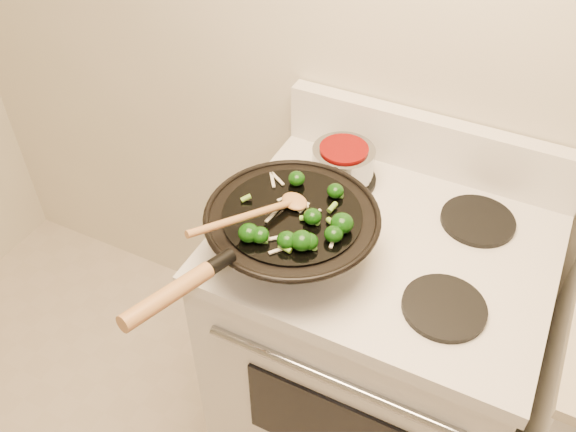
% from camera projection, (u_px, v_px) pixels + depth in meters
% --- Properties ---
extents(stove, '(0.78, 0.67, 1.08)m').
position_uv_depth(stove, '(370.00, 347.00, 1.76)').
color(stove, white).
rests_on(stove, ground).
extents(wok, '(0.39, 0.64, 0.19)m').
position_uv_depth(wok, '(291.00, 232.00, 1.36)').
color(wok, black).
rests_on(wok, stove).
extents(stirfry, '(0.26, 0.25, 0.04)m').
position_uv_depth(stirfry, '(303.00, 225.00, 1.27)').
color(stirfry, '#0D3608').
rests_on(stirfry, wok).
extents(wooden_spoon, '(0.16, 0.28, 0.08)m').
position_uv_depth(wooden_spoon, '(266.00, 210.00, 1.29)').
color(wooden_spoon, '#A67241').
rests_on(wooden_spoon, wok).
extents(saucepan, '(0.16, 0.26, 0.10)m').
position_uv_depth(saucepan, '(343.00, 163.00, 1.57)').
color(saucepan, '#919499').
rests_on(saucepan, stove).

